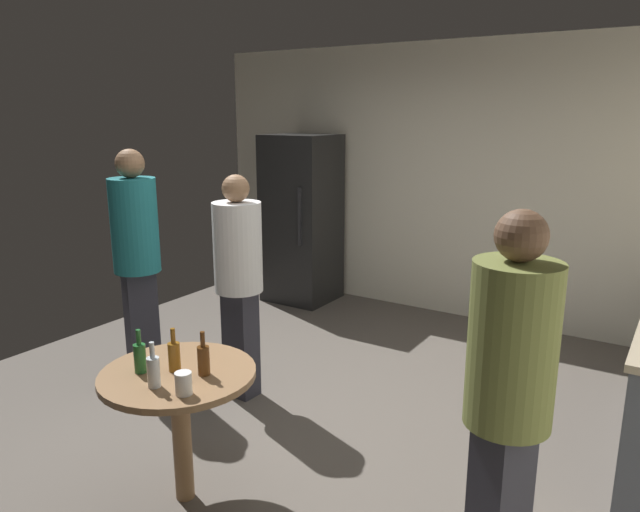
# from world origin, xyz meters

# --- Properties ---
(ground_plane) EXTENTS (5.20, 5.20, 0.10)m
(ground_plane) POSITION_xyz_m (0.00, 0.00, -0.05)
(ground_plane) COLOR #5B544C
(wall_back) EXTENTS (5.32, 0.06, 2.70)m
(wall_back) POSITION_xyz_m (0.00, 2.63, 1.35)
(wall_back) COLOR silver
(wall_back) RESTS_ON ground_plane
(refrigerator) EXTENTS (0.70, 0.68, 1.80)m
(refrigerator) POSITION_xyz_m (-1.44, 2.20, 0.90)
(refrigerator) COLOR black
(refrigerator) RESTS_ON ground_plane
(foreground_table) EXTENTS (0.80, 0.80, 0.73)m
(foreground_table) POSITION_xyz_m (0.01, -1.04, 0.63)
(foreground_table) COLOR olive
(foreground_table) RESTS_ON ground_plane
(beer_bottle_amber) EXTENTS (0.06, 0.06, 0.23)m
(beer_bottle_amber) POSITION_xyz_m (-0.01, -1.04, 0.82)
(beer_bottle_amber) COLOR #8C5919
(beer_bottle_amber) RESTS_ON foreground_table
(beer_bottle_brown) EXTENTS (0.06, 0.06, 0.23)m
(beer_bottle_brown) POSITION_xyz_m (0.15, -1.00, 0.82)
(beer_bottle_brown) COLOR #593314
(beer_bottle_brown) RESTS_ON foreground_table
(beer_bottle_green) EXTENTS (0.06, 0.06, 0.23)m
(beer_bottle_green) POSITION_xyz_m (-0.14, -1.15, 0.82)
(beer_bottle_green) COLOR #26662D
(beer_bottle_green) RESTS_ON foreground_table
(beer_bottle_clear) EXTENTS (0.06, 0.06, 0.23)m
(beer_bottle_clear) POSITION_xyz_m (0.05, -1.23, 0.82)
(beer_bottle_clear) COLOR silver
(beer_bottle_clear) RESTS_ON foreground_table
(plastic_cup_white) EXTENTS (0.08, 0.08, 0.11)m
(plastic_cup_white) POSITION_xyz_m (0.22, -1.21, 0.79)
(plastic_cup_white) COLOR white
(plastic_cup_white) RESTS_ON foreground_table
(person_in_white_shirt) EXTENTS (0.36, 0.36, 1.62)m
(person_in_white_shirt) POSITION_xyz_m (-0.50, 0.05, 0.94)
(person_in_white_shirt) COLOR #2D2D38
(person_in_white_shirt) RESTS_ON ground_plane
(person_in_teal_shirt) EXTENTS (0.45, 0.45, 1.78)m
(person_in_teal_shirt) POSITION_xyz_m (-1.29, -0.17, 1.04)
(person_in_teal_shirt) COLOR #2D2D38
(person_in_teal_shirt) RESTS_ON ground_plane
(person_in_olive_shirt) EXTENTS (0.44, 0.44, 1.69)m
(person_in_olive_shirt) POSITION_xyz_m (1.62, -0.83, 0.99)
(person_in_olive_shirt) COLOR #2D2D38
(person_in_olive_shirt) RESTS_ON ground_plane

